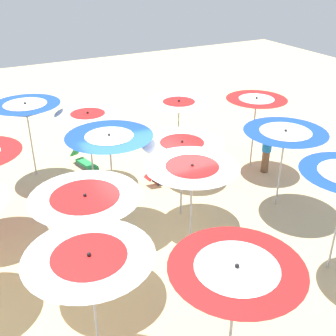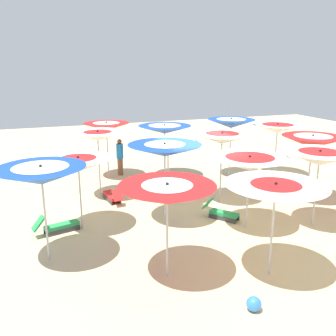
{
  "view_description": "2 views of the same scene",
  "coord_description": "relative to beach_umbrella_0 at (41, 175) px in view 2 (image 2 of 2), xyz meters",
  "views": [
    {
      "loc": [
        3.66,
        7.92,
        6.51
      ],
      "look_at": [
        -1.21,
        -1.31,
        1.11
      ],
      "focal_mm": 45.33,
      "sensor_mm": 36.0,
      "label": 1
    },
    {
      "loc": [
        10.44,
        -4.82,
        4.62
      ],
      "look_at": [
        -1.71,
        -0.42,
        1.04
      ],
      "focal_mm": 39.31,
      "sensor_mm": 36.0,
      "label": 2
    }
  ],
  "objects": [
    {
      "name": "ground",
      "position": [
        -1.79,
        4.81,
        -2.21
      ],
      "size": [
        39.47,
        39.47,
        0.04
      ],
      "primitive_type": "cube",
      "color": "beige"
    },
    {
      "name": "beach_umbrella_12",
      "position": [
        -6.52,
        2.75,
        0.02
      ],
      "size": [
        1.91,
        1.91,
        2.41
      ],
      "color": "#B2B2B7",
      "rests_on": "ground"
    },
    {
      "name": "beach_umbrella_5",
      "position": [
        -1.35,
        3.5,
        0.04
      ],
      "size": [
        2.2,
        2.2,
        2.47
      ],
      "color": "#B2B2B7",
      "rests_on": "ground"
    },
    {
      "name": "beach_umbrella_8",
      "position": [
        -4.16,
        2.0,
        0.07
      ],
      "size": [
        1.97,
        1.97,
        2.47
      ],
      "color": "#B2B2B7",
      "rests_on": "ground"
    },
    {
      "name": "beach_umbrella_9",
      "position": [
        -3.02,
        4.21,
        -0.23
      ],
      "size": [
        2.11,
        2.11,
        2.22
      ],
      "color": "#B2B2B7",
      "rests_on": "ground"
    },
    {
      "name": "beach_umbrella_15",
      "position": [
        -4.34,
        9.64,
        -0.11
      ],
      "size": [
        2.12,
        2.12,
        2.31
      ],
      "color": "#B2B2B7",
      "rests_on": "ground"
    },
    {
      "name": "lounger_1",
      "position": [
        -0.85,
        5.21,
        -1.99
      ],
      "size": [
        1.12,
        0.96,
        0.58
      ],
      "rotation": [
        0.0,
        0.0,
        6.93
      ],
      "color": "#333338",
      "rests_on": "ground"
    },
    {
      "name": "beach_umbrella_11",
      "position": [
        -1.32,
        8.88,
        -0.06
      ],
      "size": [
        2.09,
        2.09,
        2.38
      ],
      "color": "#B2B2B7",
      "rests_on": "ground"
    },
    {
      "name": "beach_ball",
      "position": [
        3.4,
        3.67,
        -2.04
      ],
      "size": [
        0.3,
        0.3,
        0.3
      ],
      "primitive_type": "sphere",
      "color": "#337FE5",
      "rests_on": "ground"
    },
    {
      "name": "beach_umbrella_2",
      "position": [
        2.38,
        4.73,
        -0.17
      ],
      "size": [
        2.23,
        2.23,
        2.23
      ],
      "color": "#B2B2B7",
      "rests_on": "ground"
    },
    {
      "name": "beach_umbrella_1",
      "position": [
        1.66,
        2.5,
        -0.21
      ],
      "size": [
        2.12,
        2.12,
        2.24
      ],
      "color": "#B2B2B7",
      "rests_on": "ground"
    },
    {
      "name": "lounger_0",
      "position": [
        -3.53,
        2.3,
        -1.99
      ],
      "size": [
        1.33,
        0.51,
        0.57
      ],
      "rotation": [
        0.0,
        0.0,
        3.28
      ],
      "color": "#333338",
      "rests_on": "ground"
    },
    {
      "name": "lounger_2",
      "position": [
        -1.55,
        0.33,
        -1.99
      ],
      "size": [
        0.62,
        1.35,
        0.61
      ],
      "rotation": [
        0.0,
        0.0,
        8.1
      ],
      "color": "#333338",
      "rests_on": "ground"
    },
    {
      "name": "beach_umbrella_13",
      "position": [
        -5.69,
        5.03,
        -0.11
      ],
      "size": [
        2.22,
        2.22,
        2.31
      ],
      "color": "#B2B2B7",
      "rests_on": "ground"
    },
    {
      "name": "beach_umbrella_4",
      "position": [
        -1.59,
        1.01,
        -0.23
      ],
      "size": [
        1.96,
        1.96,
        2.21
      ],
      "color": "#B2B2B7",
      "rests_on": "ground"
    },
    {
      "name": "beachgoer_0",
      "position": [
        -6.67,
        3.31,
        -1.36
      ],
      "size": [
        0.3,
        0.3,
        1.6
      ],
      "rotation": [
        0.0,
        0.0,
        6.26
      ],
      "color": "brown",
      "rests_on": "ground"
    },
    {
      "name": "beach_umbrella_7",
      "position": [
        0.52,
        7.55,
        -0.1
      ],
      "size": [
        2.09,
        2.09,
        2.34
      ],
      "color": "#B2B2B7",
      "rests_on": "ground"
    },
    {
      "name": "beach_umbrella_14",
      "position": [
        -4.92,
        7.73,
        0.12
      ],
      "size": [
        1.99,
        1.99,
        2.54
      ],
      "color": "#B2B2B7",
      "rests_on": "ground"
    },
    {
      "name": "beach_umbrella_6",
      "position": [
        -0.03,
        5.59,
        -0.22
      ],
      "size": [
        2.25,
        2.25,
        2.21
      ],
      "color": "#B2B2B7",
      "rests_on": "ground"
    },
    {
      "name": "beach_umbrella_0",
      "position": [
        0.0,
        0.0,
        0.0
      ],
      "size": [
        2.08,
        2.08,
        2.45
      ],
      "color": "#B2B2B7",
      "rests_on": "ground"
    },
    {
      "name": "beach_umbrella_10",
      "position": [
        -2.3,
        5.91,
        0.07
      ],
      "size": [
        2.04,
        2.04,
        2.49
      ],
      "color": "#B2B2B7",
      "rests_on": "ground"
    }
  ]
}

